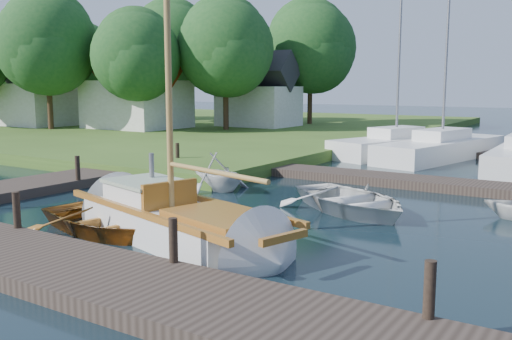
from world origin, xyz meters
The scene contains 25 objects.
ground centered at (0.00, 0.00, 0.00)m, with size 160.00×160.00×0.00m, color black.
near_dock centered at (0.00, -6.00, 0.15)m, with size 18.00×2.20×0.30m, color #30261F.
left_dock centered at (-8.00, 2.00, 0.15)m, with size 2.20×18.00×0.30m, color #30261F.
far_dock centered at (2.00, 6.50, 0.15)m, with size 14.00×1.60×0.30m, color #30261F.
shore centered at (-28.00, 22.00, 0.25)m, with size 50.00×40.00×0.50m, color #38571D.
mooring_post_1 centered at (-3.00, -5.00, 0.70)m, with size 0.16×0.16×0.80m, color black.
mooring_post_2 centered at (1.50, -5.00, 0.70)m, with size 0.16×0.16×0.80m, color black.
mooring_post_3 centered at (6.00, -5.00, 0.70)m, with size 0.16×0.16×0.80m, color black.
mooring_post_4 centered at (-7.00, 0.00, 0.70)m, with size 0.16×0.16×0.80m, color black.
mooring_post_5 centered at (-7.00, 5.00, 0.70)m, with size 0.16×0.16×0.80m, color black.
sailboat centered at (0.01, -3.05, 0.34)m, with size 7.41×3.82×9.83m.
dinghy centered at (-1.83, -3.43, 0.42)m, with size 2.88×4.03×0.83m, color #925D1B.
tender_b centered at (-3.03, 2.32, 0.67)m, with size 2.18×2.53×1.33m, color silver.
tender_c centered at (1.98, 1.68, 0.43)m, with size 2.96×4.14×0.86m, color silver.
marina_boat_0 centered at (-1.19, 14.30, 0.58)m, with size 4.51×7.77×11.67m.
marina_boat_1 centered at (1.01, 14.25, 0.57)m, with size 4.00×9.03×10.75m.
house_a centered at (-20.00, 16.00, 2.96)m, with size 6.30×5.00×6.29m.
house_b centered at (-28.00, 14.00, 2.77)m, with size 5.77×4.50×5.79m.
house_c centered at (-14.00, 22.00, 2.58)m, with size 5.25×4.00×5.28m.
tree_1 centered at (-24.00, 12.05, 6.09)m, with size 6.70×6.70×9.20m.
tree_2 centered at (-18.00, 14.05, 5.25)m, with size 5.83×5.75×7.82m.
tree_3 centered at (-14.00, 18.05, 5.81)m, with size 6.41×6.38×8.74m.
tree_4 centered at (-22.00, 22.05, 6.37)m, with size 7.01×7.01×9.66m.
tree_5 centered at (-30.00, 20.05, 5.42)m, with size 6.00×5.94×8.10m.
tree_7 centered at (-12.00, 26.05, 6.20)m, with size 6.83×6.83×9.38m.
Camera 1 is at (8.01, -12.38, 3.41)m, focal length 40.00 mm.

